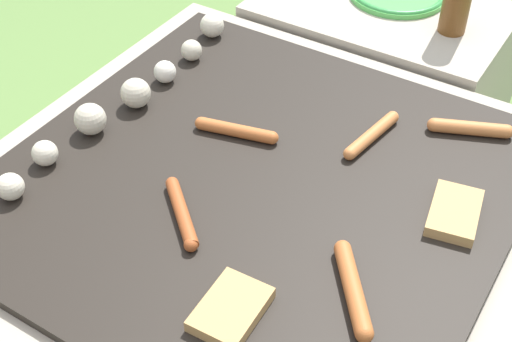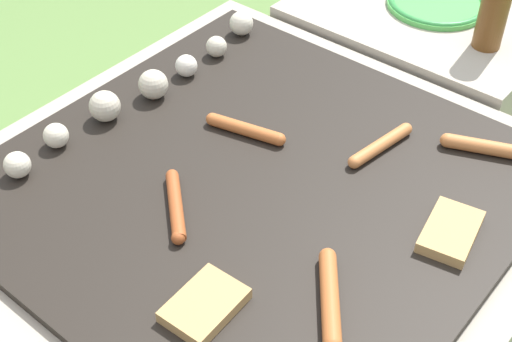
{
  "view_description": "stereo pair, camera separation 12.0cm",
  "coord_description": "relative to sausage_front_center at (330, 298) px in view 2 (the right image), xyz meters",
  "views": [
    {
      "loc": [
        -0.76,
        -0.48,
        1.23
      ],
      "look_at": [
        0.0,
        0.0,
        0.43
      ],
      "focal_mm": 50.0,
      "sensor_mm": 36.0,
      "label": 1
    },
    {
      "loc": [
        -0.69,
        -0.57,
        1.23
      ],
      "look_at": [
        0.0,
        0.0,
        0.43
      ],
      "focal_mm": 50.0,
      "sensor_mm": 36.0,
      "label": 2
    }
  ],
  "objects": [
    {
      "name": "sausage_front_center",
      "position": [
        0.0,
        0.0,
        0.0
      ],
      "size": [
        0.15,
        0.12,
        0.03
      ],
      "color": "#B7602D",
      "rests_on": "grill"
    },
    {
      "name": "sausage_front_right",
      "position": [
        -0.0,
        0.3,
        -0.0
      ],
      "size": [
        0.12,
        0.13,
        0.02
      ],
      "color": "#A34C23",
      "rests_on": "grill"
    },
    {
      "name": "bread_slice_center",
      "position": [
        0.23,
        -0.07,
        -0.0
      ],
      "size": [
        0.13,
        0.1,
        0.02
      ],
      "color": "tan",
      "rests_on": "grill"
    },
    {
      "name": "mushroom_row",
      "position": [
        0.13,
        0.57,
        0.01
      ],
      "size": [
        0.76,
        0.08,
        0.06
      ],
      "color": "silver",
      "rests_on": "grill"
    },
    {
      "name": "ground_plane",
      "position": [
        0.14,
        0.25,
        -0.42
      ],
      "size": [
        14.0,
        14.0,
        0.0
      ],
      "primitive_type": "plane",
      "color": "#608442"
    },
    {
      "name": "bread_slice_left",
      "position": [
        -0.12,
        0.13,
        -0.0
      ],
      "size": [
        0.12,
        0.09,
        0.02
      ],
      "color": "tan",
      "rests_on": "grill"
    },
    {
      "name": "plate_colorful",
      "position": [
        0.87,
        0.31,
        -0.0
      ],
      "size": [
        0.23,
        0.23,
        0.02
      ],
      "color": "#4CB24C",
      "rests_on": "side_ledge"
    },
    {
      "name": "sausage_back_right",
      "position": [
        0.22,
        0.34,
        -0.0
      ],
      "size": [
        0.06,
        0.16,
        0.02
      ],
      "color": "#B7602D",
      "rests_on": "grill"
    },
    {
      "name": "sausage_mid_right",
      "position": [
        0.34,
        0.13,
        -0.0
      ],
      "size": [
        0.16,
        0.04,
        0.02
      ],
      "color": "#C6753D",
      "rests_on": "grill"
    },
    {
      "name": "condiment_bottle",
      "position": [
        0.78,
        0.14,
        0.09
      ],
      "size": [
        0.06,
        0.06,
        0.22
      ],
      "color": "brown",
      "rests_on": "side_ledge"
    },
    {
      "name": "sausage_mid_left",
      "position": [
        0.45,
        -0.02,
        -0.0
      ],
      "size": [
        0.08,
        0.15,
        0.03
      ],
      "color": "#C6753D",
      "rests_on": "grill"
    },
    {
      "name": "grill",
      "position": [
        0.14,
        0.25,
        -0.22
      ],
      "size": [
        0.95,
        0.95,
        0.41
      ],
      "color": "#A89E8C",
      "rests_on": "ground_plane"
    },
    {
      "name": "side_ledge",
      "position": [
        0.87,
        0.32,
        -0.22
      ],
      "size": [
        0.5,
        0.58,
        0.41
      ],
      "color": "#A89E8C",
      "rests_on": "ground_plane"
    }
  ]
}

